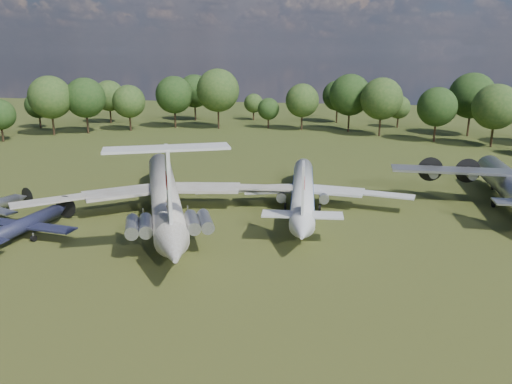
% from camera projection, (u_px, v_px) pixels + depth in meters
% --- Properties ---
extents(ground, '(300.00, 300.00, 0.00)m').
position_uv_depth(ground, '(189.00, 219.00, 64.03)').
color(ground, '#254316').
rests_on(ground, ground).
extents(il62_airliner, '(53.10, 59.20, 4.77)m').
position_uv_depth(il62_airliner, '(164.00, 198.00, 65.00)').
color(il62_airliner, silver).
rests_on(il62_airliner, ground).
extents(tu104_jet, '(32.51, 41.58, 3.94)m').
position_uv_depth(tu104_jet, '(303.00, 194.00, 67.95)').
color(tu104_jet, white).
rests_on(tu104_jet, ground).
extents(an12_transport, '(32.60, 36.32, 4.72)m').
position_uv_depth(an12_transport, '(511.00, 190.00, 68.72)').
color(an12_transport, '#989B9F').
rests_on(an12_transport, ground).
extents(small_prop_west, '(14.62, 18.49, 2.49)m').
position_uv_depth(small_prop_west, '(23.00, 229.00, 56.99)').
color(small_prop_west, black).
rests_on(small_prop_west, ground).
extents(person_on_il62, '(0.69, 0.66, 1.59)m').
position_uv_depth(person_on_il62, '(168.00, 204.00, 51.59)').
color(person_on_il62, '#8C6747').
rests_on(person_on_il62, il62_airliner).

